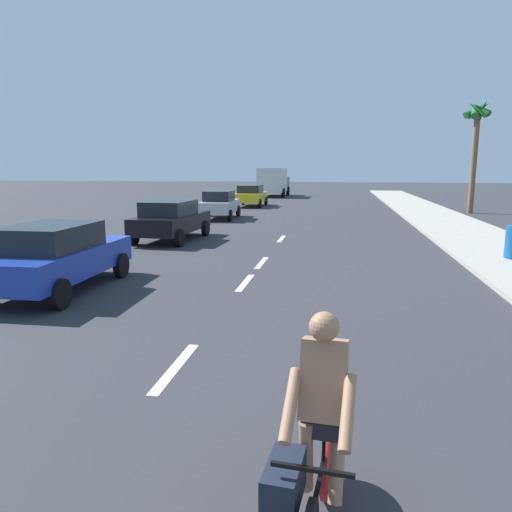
{
  "coord_description": "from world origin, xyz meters",
  "views": [
    {
      "loc": [
        2.25,
        2.31,
        2.83
      ],
      "look_at": [
        0.65,
        11.6,
        1.1
      ],
      "focal_mm": 33.76,
      "sensor_mm": 36.0,
      "label": 1
    }
  ],
  "objects_px": {
    "parked_car_yellow": "(251,195)",
    "delivery_truck": "(274,181)",
    "parked_car_blue": "(55,255)",
    "cyclist": "(314,442)",
    "parked_car_black": "(171,219)",
    "parked_car_silver": "(220,204)",
    "palm_tree_distant": "(477,126)"
  },
  "relations": [
    {
      "from": "parked_car_black",
      "to": "parked_car_silver",
      "type": "distance_m",
      "value": 8.25
    },
    {
      "from": "parked_car_silver",
      "to": "parked_car_black",
      "type": "bearing_deg",
      "value": -91.68
    },
    {
      "from": "parked_car_black",
      "to": "parked_car_yellow",
      "type": "height_order",
      "value": "same"
    },
    {
      "from": "cyclist",
      "to": "parked_car_silver",
      "type": "relative_size",
      "value": 0.46
    },
    {
      "from": "delivery_truck",
      "to": "parked_car_blue",
      "type": "bearing_deg",
      "value": -89.07
    },
    {
      "from": "parked_car_blue",
      "to": "parked_car_black",
      "type": "distance_m",
      "value": 8.04
    },
    {
      "from": "cyclist",
      "to": "delivery_truck",
      "type": "distance_m",
      "value": 45.1
    },
    {
      "from": "cyclist",
      "to": "delivery_truck",
      "type": "bearing_deg",
      "value": -76.69
    },
    {
      "from": "parked_car_black",
      "to": "palm_tree_distant",
      "type": "distance_m",
      "value": 20.99
    },
    {
      "from": "parked_car_silver",
      "to": "delivery_truck",
      "type": "height_order",
      "value": "delivery_truck"
    },
    {
      "from": "palm_tree_distant",
      "to": "parked_car_blue",
      "type": "bearing_deg",
      "value": -123.23
    },
    {
      "from": "parked_car_black",
      "to": "parked_car_yellow",
      "type": "relative_size",
      "value": 1.02
    },
    {
      "from": "parked_car_blue",
      "to": "cyclist",
      "type": "bearing_deg",
      "value": -47.93
    },
    {
      "from": "parked_car_silver",
      "to": "parked_car_yellow",
      "type": "xyz_separation_m",
      "value": [
        0.14,
        8.95,
        0.0
      ]
    },
    {
      "from": "parked_car_yellow",
      "to": "delivery_truck",
      "type": "relative_size",
      "value": 0.69
    },
    {
      "from": "delivery_truck",
      "to": "parked_car_black",
      "type": "bearing_deg",
      "value": -89.18
    },
    {
      "from": "cyclist",
      "to": "delivery_truck",
      "type": "relative_size",
      "value": 0.29
    },
    {
      "from": "cyclist",
      "to": "parked_car_yellow",
      "type": "distance_m",
      "value": 32.56
    },
    {
      "from": "parked_car_black",
      "to": "cyclist",
      "type": "bearing_deg",
      "value": -63.75
    },
    {
      "from": "parked_car_black",
      "to": "delivery_truck",
      "type": "bearing_deg",
      "value": 92.84
    },
    {
      "from": "cyclist",
      "to": "parked_car_black",
      "type": "distance_m",
      "value": 16.07
    },
    {
      "from": "parked_car_blue",
      "to": "parked_car_yellow",
      "type": "xyz_separation_m",
      "value": [
        -0.01,
        25.24,
        -0.0
      ]
    },
    {
      "from": "parked_car_blue",
      "to": "palm_tree_distant",
      "type": "height_order",
      "value": "palm_tree_distant"
    },
    {
      "from": "parked_car_blue",
      "to": "parked_car_silver",
      "type": "xyz_separation_m",
      "value": [
        -0.15,
        16.29,
        -0.0
      ]
    },
    {
      "from": "palm_tree_distant",
      "to": "cyclist",
      "type": "bearing_deg",
      "value": -105.99
    },
    {
      "from": "cyclist",
      "to": "parked_car_blue",
      "type": "height_order",
      "value": "cyclist"
    },
    {
      "from": "cyclist",
      "to": "parked_car_silver",
      "type": "xyz_separation_m",
      "value": [
        -6.46,
        22.99,
        0.0
      ]
    },
    {
      "from": "delivery_truck",
      "to": "palm_tree_distant",
      "type": "height_order",
      "value": "palm_tree_distant"
    },
    {
      "from": "parked_car_blue",
      "to": "parked_car_yellow",
      "type": "bearing_deg",
      "value": 88.82
    },
    {
      "from": "cyclist",
      "to": "parked_car_silver",
      "type": "distance_m",
      "value": 23.88
    },
    {
      "from": "parked_car_yellow",
      "to": "delivery_truck",
      "type": "bearing_deg",
      "value": 90.19
    },
    {
      "from": "parked_car_silver",
      "to": "delivery_truck",
      "type": "bearing_deg",
      "value": 87.42
    }
  ]
}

